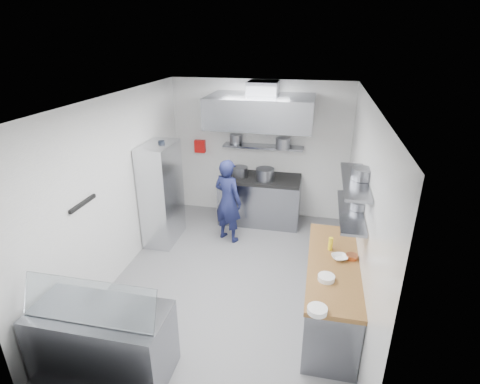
% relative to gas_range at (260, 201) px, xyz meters
% --- Properties ---
extents(floor, '(5.00, 5.00, 0.00)m').
position_rel_gas_range_xyz_m(floor, '(-0.10, -2.10, -0.45)').
color(floor, slate).
rests_on(floor, ground).
extents(ceiling, '(5.00, 5.00, 0.00)m').
position_rel_gas_range_xyz_m(ceiling, '(-0.10, -2.10, 2.35)').
color(ceiling, silver).
rests_on(ceiling, wall_back).
extents(wall_back, '(3.60, 2.80, 0.02)m').
position_rel_gas_range_xyz_m(wall_back, '(-0.10, 0.40, 0.95)').
color(wall_back, white).
rests_on(wall_back, floor).
extents(wall_front, '(3.60, 2.80, 0.02)m').
position_rel_gas_range_xyz_m(wall_front, '(-0.10, -4.60, 0.95)').
color(wall_front, white).
rests_on(wall_front, floor).
extents(wall_left, '(2.80, 5.00, 0.02)m').
position_rel_gas_range_xyz_m(wall_left, '(-1.90, -2.10, 0.95)').
color(wall_left, white).
rests_on(wall_left, floor).
extents(wall_right, '(2.80, 5.00, 0.02)m').
position_rel_gas_range_xyz_m(wall_right, '(1.70, -2.10, 0.95)').
color(wall_right, white).
rests_on(wall_right, floor).
extents(gas_range, '(1.60, 0.80, 0.90)m').
position_rel_gas_range_xyz_m(gas_range, '(0.00, 0.00, 0.00)').
color(gas_range, gray).
rests_on(gas_range, floor).
extents(cooktop, '(1.57, 0.78, 0.06)m').
position_rel_gas_range_xyz_m(cooktop, '(0.00, 0.00, 0.48)').
color(cooktop, black).
rests_on(cooktop, gas_range).
extents(stock_pot_left, '(0.31, 0.31, 0.20)m').
position_rel_gas_range_xyz_m(stock_pot_left, '(-0.41, -0.04, 0.61)').
color(stock_pot_left, slate).
rests_on(stock_pot_left, cooktop).
extents(stock_pot_mid, '(0.36, 0.36, 0.24)m').
position_rel_gas_range_xyz_m(stock_pot_mid, '(0.11, -0.15, 0.63)').
color(stock_pot_mid, slate).
rests_on(stock_pot_mid, cooktop).
extents(over_range_shelf, '(1.60, 0.30, 0.04)m').
position_rel_gas_range_xyz_m(over_range_shelf, '(0.00, 0.24, 1.07)').
color(over_range_shelf, gray).
rests_on(over_range_shelf, wall_back).
extents(shelf_pot_a, '(0.26, 0.26, 0.18)m').
position_rel_gas_range_xyz_m(shelf_pot_a, '(-0.57, 0.34, 1.18)').
color(shelf_pot_a, slate).
rests_on(shelf_pot_a, over_range_shelf).
extents(shelf_pot_b, '(0.28, 0.28, 0.22)m').
position_rel_gas_range_xyz_m(shelf_pot_b, '(0.40, 0.09, 1.20)').
color(shelf_pot_b, slate).
rests_on(shelf_pot_b, over_range_shelf).
extents(extractor_hood, '(1.90, 1.15, 0.55)m').
position_rel_gas_range_xyz_m(extractor_hood, '(0.00, -0.18, 1.85)').
color(extractor_hood, gray).
rests_on(extractor_hood, wall_back).
extents(hood_duct, '(0.55, 0.55, 0.24)m').
position_rel_gas_range_xyz_m(hood_duct, '(0.00, 0.05, 2.23)').
color(hood_duct, slate).
rests_on(hood_duct, extractor_hood).
extents(red_firebox, '(0.22, 0.10, 0.26)m').
position_rel_gas_range_xyz_m(red_firebox, '(-1.35, 0.34, 0.97)').
color(red_firebox, red).
rests_on(red_firebox, wall_back).
extents(chef, '(0.68, 0.58, 1.57)m').
position_rel_gas_range_xyz_m(chef, '(-0.46, -0.87, 0.34)').
color(chef, '#151940').
rests_on(chef, floor).
extents(wire_rack, '(0.50, 0.90, 1.85)m').
position_rel_gas_range_xyz_m(wire_rack, '(-1.63, -1.12, 0.48)').
color(wire_rack, silver).
rests_on(wire_rack, floor).
extents(rack_bin_a, '(0.17, 0.21, 0.19)m').
position_rel_gas_range_xyz_m(rack_bin_a, '(-1.63, -0.99, 0.35)').
color(rack_bin_a, white).
rests_on(rack_bin_a, wire_rack).
extents(rack_bin_b, '(0.15, 0.19, 0.17)m').
position_rel_gas_range_xyz_m(rack_bin_b, '(-1.63, -0.73, 0.85)').
color(rack_bin_b, yellow).
rests_on(rack_bin_b, wire_rack).
extents(rack_jar, '(0.11, 0.11, 0.18)m').
position_rel_gas_range_xyz_m(rack_jar, '(-1.58, -1.06, 1.35)').
color(rack_jar, black).
rests_on(rack_jar, wire_rack).
extents(knife_strip, '(0.04, 0.55, 0.05)m').
position_rel_gas_range_xyz_m(knife_strip, '(-1.88, -3.00, 1.10)').
color(knife_strip, black).
rests_on(knife_strip, wall_left).
extents(prep_counter_base, '(0.62, 2.00, 0.84)m').
position_rel_gas_range_xyz_m(prep_counter_base, '(1.38, -2.70, -0.03)').
color(prep_counter_base, gray).
rests_on(prep_counter_base, floor).
extents(prep_counter_top, '(0.65, 2.04, 0.06)m').
position_rel_gas_range_xyz_m(prep_counter_top, '(1.38, -2.70, 0.42)').
color(prep_counter_top, brown).
rests_on(prep_counter_top, prep_counter_base).
extents(plate_stack_a, '(0.21, 0.21, 0.06)m').
position_rel_gas_range_xyz_m(plate_stack_a, '(1.19, -3.69, 0.48)').
color(plate_stack_a, white).
rests_on(plate_stack_a, prep_counter_top).
extents(plate_stack_b, '(0.20, 0.20, 0.06)m').
position_rel_gas_range_xyz_m(plate_stack_b, '(1.28, -3.10, 0.48)').
color(plate_stack_b, white).
rests_on(plate_stack_b, prep_counter_top).
extents(copper_pan, '(0.15, 0.15, 0.06)m').
position_rel_gas_range_xyz_m(copper_pan, '(1.60, -2.56, 0.48)').
color(copper_pan, '#D06A3A').
rests_on(copper_pan, prep_counter_top).
extents(squeeze_bottle, '(0.06, 0.06, 0.18)m').
position_rel_gas_range_xyz_m(squeeze_bottle, '(1.33, -2.39, 0.54)').
color(squeeze_bottle, yellow).
rests_on(squeeze_bottle, prep_counter_top).
extents(mixing_bowl, '(0.25, 0.25, 0.05)m').
position_rel_gas_range_xyz_m(mixing_bowl, '(1.45, -2.60, 0.47)').
color(mixing_bowl, white).
rests_on(mixing_bowl, prep_counter_top).
extents(wall_shelf_lower, '(0.30, 1.30, 0.04)m').
position_rel_gas_range_xyz_m(wall_shelf_lower, '(1.54, -2.40, 1.05)').
color(wall_shelf_lower, gray).
rests_on(wall_shelf_lower, wall_right).
extents(wall_shelf_upper, '(0.30, 1.30, 0.04)m').
position_rel_gas_range_xyz_m(wall_shelf_upper, '(1.54, -2.40, 1.47)').
color(wall_shelf_upper, gray).
rests_on(wall_shelf_upper, wall_right).
extents(shelf_pot_c, '(0.21, 0.21, 0.10)m').
position_rel_gas_range_xyz_m(shelf_pot_c, '(1.64, -2.36, 1.12)').
color(shelf_pot_c, slate).
rests_on(shelf_pot_c, wall_shelf_lower).
extents(shelf_pot_d, '(0.26, 0.26, 0.14)m').
position_rel_gas_range_xyz_m(shelf_pot_d, '(1.62, -2.39, 1.56)').
color(shelf_pot_d, slate).
rests_on(shelf_pot_d, wall_shelf_upper).
extents(display_case, '(1.50, 0.70, 0.85)m').
position_rel_gas_range_xyz_m(display_case, '(-1.10, -4.10, -0.03)').
color(display_case, gray).
rests_on(display_case, floor).
extents(display_glass, '(1.47, 0.19, 0.42)m').
position_rel_gas_range_xyz_m(display_glass, '(-1.10, -4.22, 0.62)').
color(display_glass, silver).
rests_on(display_glass, display_case).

